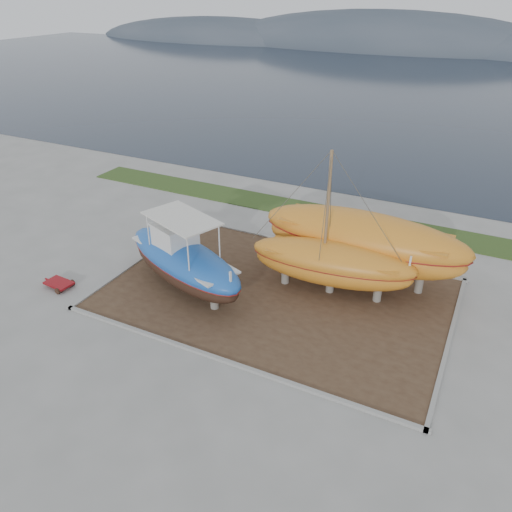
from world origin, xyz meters
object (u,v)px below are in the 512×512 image
at_px(white_dinghy, 177,250).
at_px(red_trailer, 59,285).
at_px(blue_caique, 183,254).
at_px(orange_sailboat, 335,226).
at_px(orange_bare_hull, 362,247).

distance_m(white_dinghy, red_trailer, 7.04).
relative_size(white_dinghy, red_trailer, 1.63).
relative_size(blue_caique, red_trailer, 3.91).
height_order(blue_caique, red_trailer, blue_caique).
relative_size(blue_caique, orange_sailboat, 1.01).
xyz_separation_m(white_dinghy, orange_sailboat, (9.67, 0.67, 3.41)).
height_order(orange_sailboat, red_trailer, orange_sailboat).
bearing_deg(orange_bare_hull, red_trailer, -148.45).
distance_m(blue_caique, orange_sailboat, 8.23).
xyz_separation_m(white_dinghy, orange_bare_hull, (10.66, 2.89, 1.36)).
bearing_deg(blue_caique, orange_bare_hull, 54.60).
bearing_deg(white_dinghy, blue_caique, -41.85).
bearing_deg(red_trailer, white_dinghy, 58.20).
height_order(orange_bare_hull, red_trailer, orange_bare_hull).
bearing_deg(orange_bare_hull, blue_caique, -145.03).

